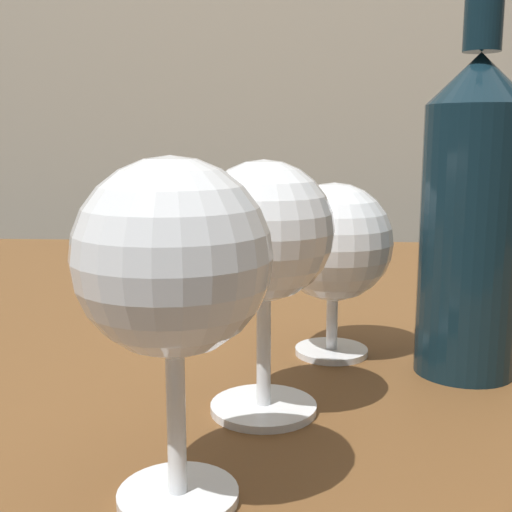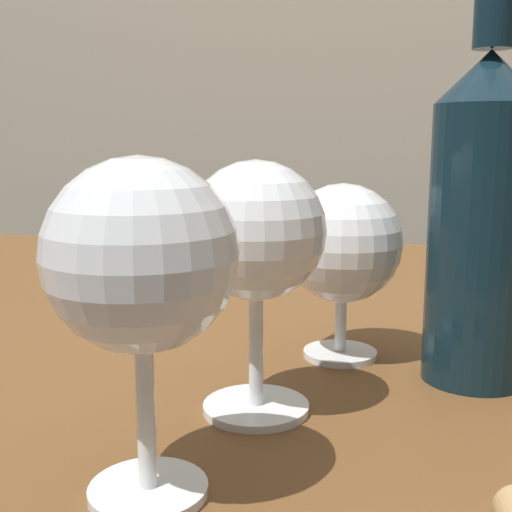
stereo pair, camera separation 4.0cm
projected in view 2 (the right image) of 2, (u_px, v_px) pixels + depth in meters
The scene contains 5 objects.
dining_table at pixel (305, 394), 0.65m from camera, with size 1.56×0.91×0.74m.
wine_glass_amber at pixel (141, 262), 0.30m from camera, with size 0.09×0.09×0.16m.
wine_glass_chardonnay at pixel (256, 237), 0.40m from camera, with size 0.09×0.09×0.16m.
wine_glass_port at pixel (343, 246), 0.50m from camera, with size 0.09×0.09×0.14m.
wine_bottle at pixel (482, 210), 0.45m from camera, with size 0.07×0.07×0.32m.
Camera 2 is at (0.04, -0.61, 0.92)m, focal length 45.97 mm.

